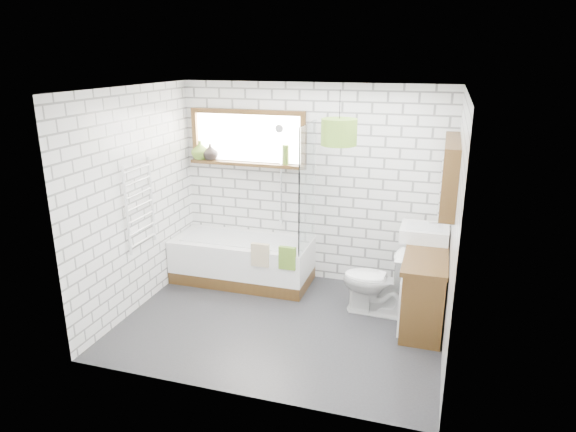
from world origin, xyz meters
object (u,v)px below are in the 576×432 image
(vanity, at_px, (425,284))
(toilet, at_px, (377,281))
(basin, at_px, (424,233))
(bathtub, at_px, (243,260))
(pendant, at_px, (339,132))

(vanity, distance_m, toilet, 0.53)
(vanity, height_order, basin, basin)
(vanity, xyz_separation_m, toilet, (-0.52, -0.05, -0.01))
(toilet, bearing_deg, bathtub, -99.69)
(toilet, height_order, pendant, pendant)
(basin, distance_m, toilet, 0.78)
(vanity, bearing_deg, bathtub, 172.01)
(vanity, relative_size, basin, 2.63)
(bathtub, xyz_separation_m, toilet, (1.77, -0.37, 0.10))
(bathtub, relative_size, vanity, 1.25)
(bathtub, distance_m, vanity, 2.32)
(toilet, xyz_separation_m, pendant, (-0.39, -0.44, 1.72))
(vanity, bearing_deg, toilet, -174.60)
(bathtub, relative_size, basin, 3.29)
(bathtub, distance_m, basin, 2.31)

